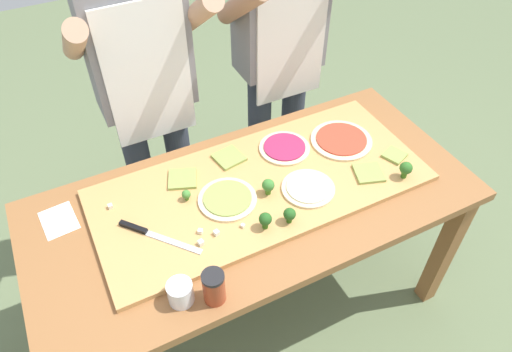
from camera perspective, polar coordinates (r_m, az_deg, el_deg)
ground_plane at (r=2.44m, az=-0.21°, el=-15.23°), size 8.00×8.00×0.00m
prep_table at (r=1.88m, az=-0.27°, el=-4.83°), size 1.71×0.80×0.78m
cutting_board at (r=1.84m, az=0.63°, el=-1.10°), size 1.30×0.57×0.02m
chefs_knife at (r=1.70m, az=-12.94°, el=-6.73°), size 0.23×0.26×0.02m
pizza_whole_tomato_red at (r=2.04m, az=10.31°, el=4.34°), size 0.26×0.26×0.02m
pizza_whole_beet_magenta at (r=1.97m, az=3.48°, el=3.44°), size 0.21×0.21×0.02m
pizza_whole_pesto_green at (r=1.77m, az=-3.48°, el=-2.78°), size 0.22×0.22×0.02m
pizza_whole_cheese_artichoke at (r=1.81m, az=6.35°, el=-1.46°), size 0.21×0.21×0.02m
pizza_slice_center at (r=1.86m, az=-8.91°, el=-0.34°), size 0.14×0.14×0.01m
pizza_slice_far_right at (r=1.93m, az=-3.44°, el=2.22°), size 0.13×0.13×0.01m
pizza_slice_near_left at (r=2.02m, az=16.45°, el=2.44°), size 0.11×0.11×0.01m
pizza_slice_far_left at (r=1.91m, az=13.52°, el=0.37°), size 0.14×0.14×0.01m
broccoli_floret_front_right at (r=1.76m, az=1.49°, el=-1.18°), size 0.05×0.05×0.07m
broccoli_floret_back_mid at (r=1.77m, az=-8.46°, el=-2.24°), size 0.03×0.03×0.05m
broccoli_floret_front_mid at (r=1.91m, az=17.72°, el=0.85°), size 0.05×0.05×0.07m
broccoli_floret_back_right at (r=1.65m, az=1.14°, el=-5.31°), size 0.05×0.05×0.07m
broccoli_floret_center_right at (r=1.67m, az=4.10°, el=-4.68°), size 0.05×0.05×0.06m
cheese_crumble_a at (r=1.67m, az=-6.78°, el=-6.68°), size 0.02×0.02×0.02m
cheese_crumble_b at (r=1.66m, az=-4.83°, el=-6.87°), size 0.02×0.02×0.02m
cheese_crumble_c at (r=1.64m, az=-6.70°, el=-8.04°), size 0.02×0.02×0.02m
cheese_crumble_d at (r=1.82m, az=-17.26°, el=-3.52°), size 0.02×0.02×0.02m
cheese_crumble_e at (r=1.68m, az=-1.60°, el=-6.05°), size 0.02×0.02×0.01m
flour_cup at (r=1.53m, az=-9.13°, el=-13.88°), size 0.08×0.08×0.08m
sauce_jar at (r=1.50m, az=-5.13°, el=-13.28°), size 0.07×0.07×0.13m
recipe_note at (r=1.88m, az=-22.80°, el=-4.99°), size 0.13×0.16×0.00m
cook_left at (r=2.06m, az=-13.33°, el=10.86°), size 0.54×0.39×1.67m
cook_right at (r=2.26m, az=2.93°, el=15.26°), size 0.54×0.39×1.67m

